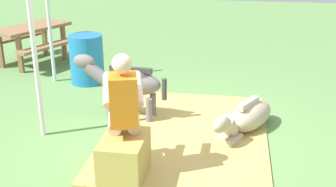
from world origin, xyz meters
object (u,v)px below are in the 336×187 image
Objects in this scene: water_barrel at (87,59)px; tent_pole_right at (49,17)px; hay_bale at (124,158)px; pony_standing at (125,82)px; pony_lying at (247,117)px; picnic_bench at (32,35)px; tent_pole_left at (34,50)px; person_seated at (124,107)px.

water_barrel is 0.37× the size of tent_pole_right.
hay_bale is 3.27m from water_barrel.
water_barrel is (1.36, 1.04, -0.10)m from pony_standing.
pony_lying is 0.69× the size of picnic_bench.
tent_pole_right is (-0.03, 0.60, 0.71)m from water_barrel.
tent_pole_left is 2.18m from tent_pole_right.
picnic_bench is (2.48, 4.15, 0.39)m from pony_lying.
pony_lying is at bearing -78.02° from tent_pole_left.
hay_bale is at bearing -154.01° from water_barrel.
tent_pole_left reaches higher than water_barrel.
picnic_bench is (3.03, 1.56, -0.55)m from tent_pole_left.
hay_bale is 3.65m from tent_pole_right.
tent_pole_right is (2.05, 0.72, 0.00)m from tent_pole_left.
tent_pole_left is 1.00× the size of tent_pole_right.
person_seated reaches higher than pony_standing.
person_seated is 0.60× the size of tent_pole_right.
water_barrel is at bearing -87.11° from tent_pole_right.
tent_pole_right reaches higher than pony_standing.
pony_lying is at bearing -120.84° from picnic_bench.
pony_standing is 1.31m from tent_pole_left.
pony_lying is (1.40, -1.28, -0.05)m from hay_bale.
picnic_bench is (2.31, 2.48, 0.05)m from pony_standing.
hay_bale is 1.79m from tent_pole_left.
person_seated reaches higher than pony_lying.
person_seated is at bearing -165.60° from pony_standing.
person_seated is at bearing -143.87° from tent_pole_right.
tent_pole_left is at bearing 128.18° from pony_standing.
person_seated is 1.89m from pony_lying.
person_seated is 0.72× the size of picnic_bench.
picnic_bench is at bearing 37.37° from person_seated.
pony_lying is at bearing -95.79° from pony_standing.
tent_pole_right reaches higher than pony_lying.
hay_bale is at bearing -165.92° from pony_standing.
tent_pole_left is (0.85, 1.31, 0.89)m from hay_bale.
hay_bale reaches higher than pony_lying.
tent_pole_right is at bearing 36.13° from person_seated.
tent_pole_left is 3.45m from picnic_bench.
tent_pole_left reaches higher than hay_bale.
tent_pole_right is 1.19× the size of picnic_bench.
water_barrel is 0.44× the size of picnic_bench.
water_barrel is 1.73m from picnic_bench.
pony_lying is at bearing -46.66° from person_seated.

